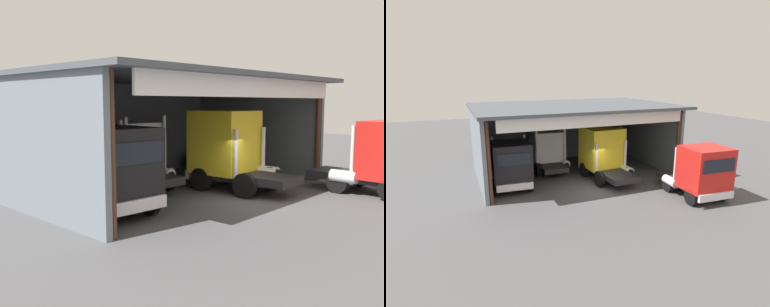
% 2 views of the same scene
% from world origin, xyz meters
% --- Properties ---
extents(ground_plane, '(80.00, 80.00, 0.00)m').
position_xyz_m(ground_plane, '(0.00, 0.00, 0.00)').
color(ground_plane, '#4C4C4F').
rests_on(ground_plane, ground).
extents(workshop_shed, '(14.57, 9.70, 5.34)m').
position_xyz_m(workshop_shed, '(0.00, 5.11, 3.70)').
color(workshop_shed, slate).
rests_on(workshop_shed, ground).
extents(truck_black_center_left_bay, '(2.65, 5.38, 3.46)m').
position_xyz_m(truck_black_center_left_bay, '(-5.12, 2.31, 1.72)').
color(truck_black_center_left_bay, black).
rests_on(truck_black_center_left_bay, ground).
extents(truck_white_left_bay, '(2.67, 4.51, 3.52)m').
position_xyz_m(truck_white_left_bay, '(-1.60, 5.50, 1.72)').
color(truck_white_left_bay, white).
rests_on(truck_white_left_bay, ground).
extents(truck_yellow_center_bay, '(2.88, 5.15, 3.75)m').
position_xyz_m(truck_yellow_center_bay, '(1.66, 2.16, 1.98)').
color(truck_yellow_center_bay, yellow).
rests_on(truck_yellow_center_bay, ground).
extents(truck_red_right_bay, '(2.80, 5.02, 3.32)m').
position_xyz_m(truck_red_right_bay, '(5.31, -3.74, 1.74)').
color(truck_red_right_bay, red).
rests_on(truck_red_right_bay, ground).
extents(oil_drum, '(0.58, 0.58, 0.90)m').
position_xyz_m(oil_drum, '(5.39, 7.95, 0.45)').
color(oil_drum, '#194CB2').
rests_on(oil_drum, ground).
extents(tool_cart, '(0.90, 0.60, 1.00)m').
position_xyz_m(tool_cart, '(5.23, 7.46, 0.50)').
color(tool_cart, '#1E59A5').
rests_on(tool_cart, ground).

